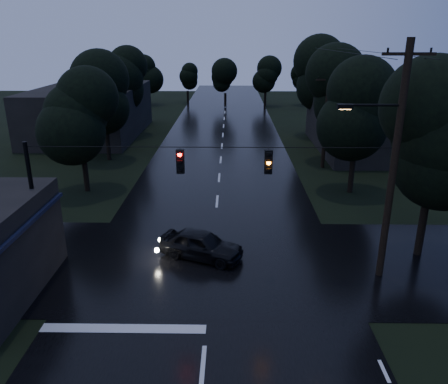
{
  "coord_description": "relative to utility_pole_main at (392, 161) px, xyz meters",
  "views": [
    {
      "loc": [
        0.86,
        -6.17,
        10.02
      ],
      "look_at": [
        0.52,
        14.94,
        2.47
      ],
      "focal_mm": 35.0,
      "sensor_mm": 36.0,
      "label": 1
    }
  ],
  "objects": [
    {
      "name": "main_road",
      "position": [
        -7.41,
        19.0,
        -5.26
      ],
      "size": [
        12.0,
        120.0,
        0.02
      ],
      "primitive_type": "cube",
      "color": "black",
      "rests_on": "ground"
    },
    {
      "name": "tree_right_b",
      "position": [
        2.19,
        19.0,
        0.74
      ],
      "size": [
        4.48,
        4.48,
        9.44
      ],
      "color": "black",
      "rests_on": "ground"
    },
    {
      "name": "tree_corner_near",
      "position": [
        2.59,
        2.0,
        0.74
      ],
      "size": [
        4.48,
        4.48,
        9.44
      ],
      "color": "black",
      "rests_on": "ground"
    },
    {
      "name": "tree_left_b",
      "position": [
        -17.01,
        19.0,
        0.36
      ],
      "size": [
        4.2,
        4.2,
        8.85
      ],
      "color": "black",
      "rests_on": "ground"
    },
    {
      "name": "building_far_left",
      "position": [
        -21.41,
        29.0,
        -2.76
      ],
      "size": [
        10.0,
        16.0,
        5.0
      ],
      "primitive_type": "cube",
      "color": "black",
      "rests_on": "ground"
    },
    {
      "name": "tree_right_a",
      "position": [
        1.59,
        11.0,
        0.36
      ],
      "size": [
        4.2,
        4.2,
        8.85
      ],
      "color": "black",
      "rests_on": "ground"
    },
    {
      "name": "utility_pole_main",
      "position": [
        0.0,
        0.0,
        0.0
      ],
      "size": [
        3.5,
        0.3,
        10.0
      ],
      "color": "black",
      "rests_on": "ground"
    },
    {
      "name": "car",
      "position": [
        -7.93,
        1.49,
        -4.57
      ],
      "size": [
        4.34,
        2.99,
        1.37
      ],
      "primitive_type": "imported",
      "rotation": [
        0.0,
        0.0,
        1.19
      ],
      "color": "black",
      "rests_on": "ground"
    },
    {
      "name": "cross_street",
      "position": [
        -7.41,
        1.0,
        -5.26
      ],
      "size": [
        60.0,
        9.0,
        0.02
      ],
      "primitive_type": "cube",
      "color": "black",
      "rests_on": "ground"
    },
    {
      "name": "span_signals",
      "position": [
        -6.85,
        -0.01,
        -0.01
      ],
      "size": [
        15.0,
        0.37,
        1.12
      ],
      "color": "black",
      "rests_on": "ground"
    },
    {
      "name": "anchor_pole_left",
      "position": [
        -14.91,
        0.0,
        -2.26
      ],
      "size": [
        0.18,
        0.18,
        6.0
      ],
      "primitive_type": "cylinder",
      "color": "black",
      "rests_on": "ground"
    },
    {
      "name": "tree_left_c",
      "position": [
        -17.61,
        29.0,
        0.74
      ],
      "size": [
        4.48,
        4.48,
        9.44
      ],
      "color": "black",
      "rests_on": "ground"
    },
    {
      "name": "building_far_right",
      "position": [
        6.59,
        23.0,
        -3.06
      ],
      "size": [
        10.0,
        14.0,
        4.4
      ],
      "primitive_type": "cube",
      "color": "black",
      "rests_on": "ground"
    },
    {
      "name": "tree_left_a",
      "position": [
        -16.41,
        11.0,
        -0.02
      ],
      "size": [
        3.92,
        3.92,
        8.26
      ],
      "color": "black",
      "rests_on": "ground"
    },
    {
      "name": "tree_right_c",
      "position": [
        2.79,
        29.0,
        1.11
      ],
      "size": [
        4.76,
        4.76,
        10.03
      ],
      "color": "black",
      "rests_on": "ground"
    },
    {
      "name": "utility_pole_far",
      "position": [
        0.89,
        17.0,
        -1.38
      ],
      "size": [
        2.0,
        0.3,
        7.5
      ],
      "color": "black",
      "rests_on": "ground"
    }
  ]
}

